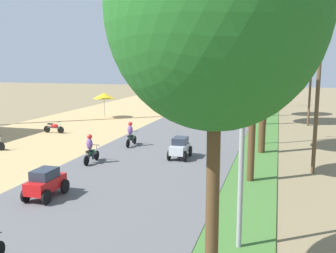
# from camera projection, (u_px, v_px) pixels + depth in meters

# --- Properties ---
(parked_motorbike_third) EXTENTS (1.80, 0.54, 0.94)m
(parked_motorbike_third) POSITION_uv_depth(u_px,v_px,m) (54.00, 127.00, 30.78)
(parked_motorbike_third) COLOR black
(parked_motorbike_third) RESTS_ON dirt_shoulder
(vendor_umbrella) EXTENTS (2.20, 2.20, 2.52)m
(vendor_umbrella) POSITION_uv_depth(u_px,v_px,m) (104.00, 96.00, 38.99)
(vendor_umbrella) COLOR #99999E
(vendor_umbrella) RESTS_ON dirt_shoulder
(median_tree_nearest) EXTENTS (4.58, 4.58, 9.20)m
(median_tree_nearest) POSITION_uv_depth(u_px,v_px,m) (216.00, 9.00, 7.86)
(median_tree_nearest) COLOR #4C351E
(median_tree_nearest) RESTS_ON median_strip
(median_tree_second) EXTENTS (2.84, 2.84, 8.17)m
(median_tree_second) POSITION_uv_depth(u_px,v_px,m) (255.00, 44.00, 17.43)
(median_tree_second) COLOR #4C351E
(median_tree_second) RESTS_ON median_strip
(median_tree_third) EXTENTS (4.30, 4.30, 10.10)m
(median_tree_third) POSITION_uv_depth(u_px,v_px,m) (266.00, 28.00, 22.99)
(median_tree_third) COLOR #4C351E
(median_tree_third) RESTS_ON median_strip
(median_tree_fourth) EXTENTS (4.57, 4.57, 9.67)m
(median_tree_fourth) POSITION_uv_depth(u_px,v_px,m) (268.00, 45.00, 34.12)
(median_tree_fourth) COLOR #4C351E
(median_tree_fourth) RESTS_ON median_strip
(median_tree_fifth) EXTENTS (3.36, 3.36, 7.98)m
(median_tree_fifth) POSITION_uv_depth(u_px,v_px,m) (269.00, 57.00, 39.80)
(median_tree_fifth) COLOR #4C351E
(median_tree_fifth) RESTS_ON median_strip
(streetlamp_near) EXTENTS (3.16, 0.20, 8.06)m
(streetlamp_near) POSITION_uv_depth(u_px,v_px,m) (243.00, 96.00, 11.10)
(streetlamp_near) COLOR gray
(streetlamp_near) RESTS_ON median_strip
(streetlamp_mid) EXTENTS (3.16, 0.20, 8.20)m
(streetlamp_mid) POSITION_uv_depth(u_px,v_px,m) (264.00, 76.00, 26.07)
(streetlamp_mid) COLOR gray
(streetlamp_mid) RESTS_ON median_strip
(streetlamp_far) EXTENTS (3.16, 0.20, 7.18)m
(streetlamp_far) POSITION_uv_depth(u_px,v_px,m) (271.00, 74.00, 48.54)
(streetlamp_far) COLOR gray
(streetlamp_far) RESTS_ON median_strip
(utility_pole_near) EXTENTS (1.80, 0.20, 9.39)m
(utility_pole_near) POSITION_uv_depth(u_px,v_px,m) (319.00, 78.00, 19.17)
(utility_pole_near) COLOR brown
(utility_pole_near) RESTS_ON ground
(utility_pole_far) EXTENTS (1.80, 0.20, 8.68)m
(utility_pole_far) POSITION_uv_depth(u_px,v_px,m) (311.00, 75.00, 34.05)
(utility_pole_far) COLOR brown
(utility_pole_far) RESTS_ON ground
(car_hatchback_red) EXTENTS (1.04, 2.00, 1.23)m
(car_hatchback_red) POSITION_uv_depth(u_px,v_px,m) (46.00, 182.00, 15.99)
(car_hatchback_red) COLOR red
(car_hatchback_red) RESTS_ON road_strip
(car_hatchback_silver) EXTENTS (1.04, 2.00, 1.23)m
(car_hatchback_silver) POSITION_uv_depth(u_px,v_px,m) (180.00, 147.00, 22.64)
(car_hatchback_silver) COLOR #B7BCC1
(car_hatchback_silver) RESTS_ON road_strip
(car_van_yellow) EXTENTS (1.19, 2.41, 1.67)m
(car_van_yellow) POSITION_uv_depth(u_px,v_px,m) (186.00, 113.00, 35.85)
(car_van_yellow) COLOR gold
(car_van_yellow) RESTS_ON road_strip
(car_sedan_blue) EXTENTS (1.10, 2.26, 1.19)m
(car_sedan_blue) POSITION_uv_depth(u_px,v_px,m) (242.00, 108.00, 41.99)
(car_sedan_blue) COLOR navy
(car_sedan_blue) RESTS_ON road_strip
(motorbike_ahead_third) EXTENTS (0.54, 1.80, 1.66)m
(motorbike_ahead_third) POSITION_uv_depth(u_px,v_px,m) (91.00, 149.00, 21.48)
(motorbike_ahead_third) COLOR black
(motorbike_ahead_third) RESTS_ON road_strip
(motorbike_ahead_fourth) EXTENTS (0.54, 1.80, 1.66)m
(motorbike_ahead_fourth) POSITION_uv_depth(u_px,v_px,m) (131.00, 135.00, 25.90)
(motorbike_ahead_fourth) COLOR black
(motorbike_ahead_fourth) RESTS_ON road_strip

